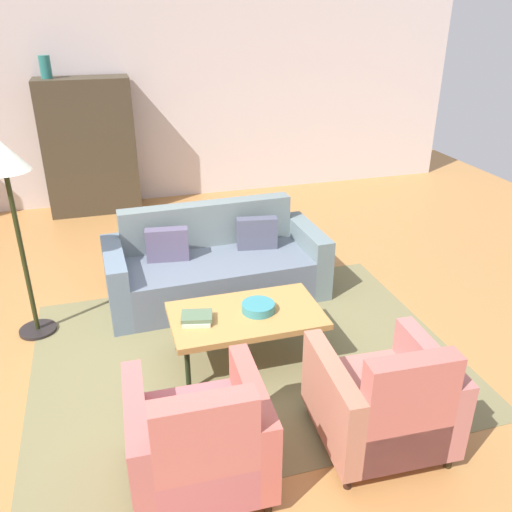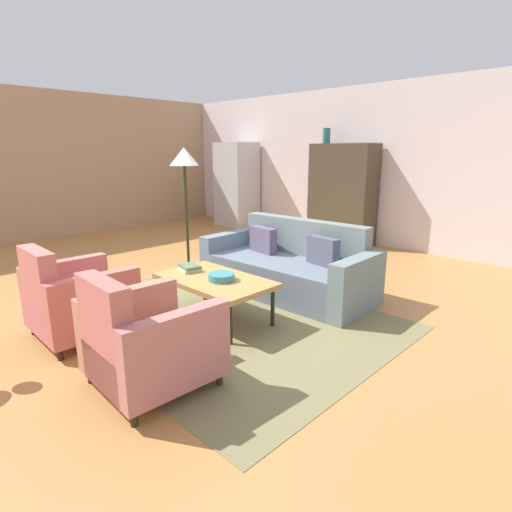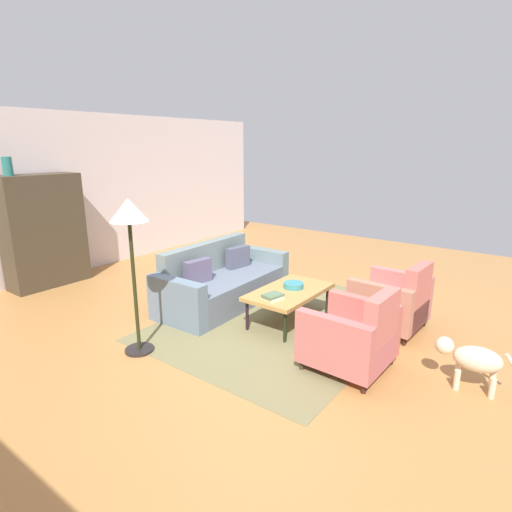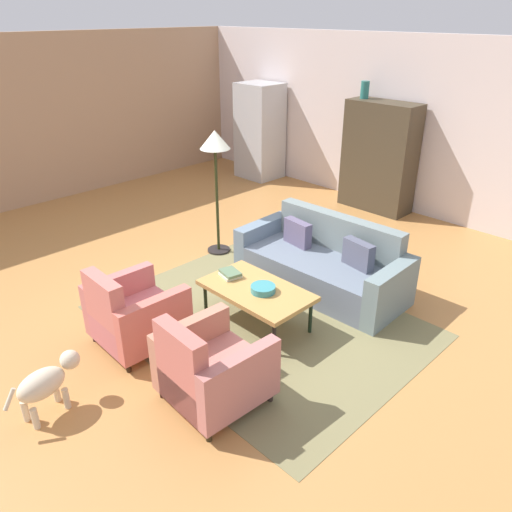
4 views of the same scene
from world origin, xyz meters
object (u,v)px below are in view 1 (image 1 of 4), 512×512
(armchair_left, at_px, (199,443))
(fruit_bowl, at_px, (258,307))
(floor_lamp, at_px, (6,175))
(vase_tall, at_px, (45,67))
(armchair_right, at_px, (384,404))
(couch, at_px, (215,266))
(book_stack, at_px, (197,318))
(cabinet, at_px, (90,147))
(coffee_table, at_px, (246,317))

(armchair_left, distance_m, fruit_bowl, 1.37)
(armchair_left, bearing_deg, floor_lamp, 119.06)
(armchair_left, relative_size, fruit_bowl, 3.34)
(fruit_bowl, relative_size, vase_tall, 0.95)
(armchair_right, bearing_deg, floor_lamp, 140.32)
(couch, relative_size, floor_lamp, 1.24)
(armchair_right, height_order, book_stack, armchair_right)
(couch, xyz_separation_m, armchair_left, (-0.60, -2.35, 0.06))
(book_stack, bearing_deg, fruit_bowl, 1.71)
(armchair_left, bearing_deg, fruit_bowl, 60.53)
(armchair_left, distance_m, cabinet, 5.21)
(couch, bearing_deg, coffee_table, 88.31)
(vase_tall, height_order, floor_lamp, vase_tall)
(armchair_right, relative_size, floor_lamp, 0.51)
(couch, bearing_deg, cabinet, -70.49)
(coffee_table, height_order, floor_lamp, floor_lamp)
(book_stack, distance_m, vase_tall, 4.40)
(couch, relative_size, armchair_left, 2.42)
(armchair_right, relative_size, book_stack, 3.27)
(armchair_left, xyz_separation_m, book_stack, (0.21, 1.15, 0.13))
(fruit_bowl, bearing_deg, book_stack, -178.29)
(floor_lamp, bearing_deg, armchair_right, -42.38)
(armchair_left, height_order, fruit_bowl, armchair_left)
(couch, distance_m, armchair_left, 2.43)
(armchair_right, xyz_separation_m, book_stack, (-0.99, 1.15, 0.13))
(couch, relative_size, armchair_right, 2.42)
(coffee_table, relative_size, armchair_right, 1.36)
(couch, distance_m, vase_tall, 3.57)
(cabinet, height_order, vase_tall, vase_tall)
(fruit_bowl, bearing_deg, cabinet, 106.71)
(couch, bearing_deg, vase_tall, -63.71)
(armchair_right, bearing_deg, fruit_bowl, 115.74)
(couch, height_order, coffee_table, couch)
(floor_lamp, bearing_deg, fruit_bowl, -27.14)
(coffee_table, bearing_deg, armchair_right, -62.90)
(book_stack, relative_size, vase_tall, 0.97)
(cabinet, bearing_deg, floor_lamp, -100.82)
(floor_lamp, bearing_deg, coffee_table, -28.51)
(couch, distance_m, cabinet, 3.07)
(armchair_right, bearing_deg, coffee_table, 119.80)
(cabinet, bearing_deg, armchair_right, -71.81)
(cabinet, bearing_deg, book_stack, -80.08)
(armchair_right, bearing_deg, vase_tall, 114.82)
(fruit_bowl, distance_m, floor_lamp, 2.23)
(cabinet, distance_m, vase_tall, 1.11)
(armchair_left, bearing_deg, vase_tall, 101.45)
(couch, bearing_deg, armchair_left, 73.89)
(book_stack, height_order, floor_lamp, floor_lamp)
(coffee_table, bearing_deg, cabinet, 105.37)
(cabinet, relative_size, vase_tall, 6.52)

